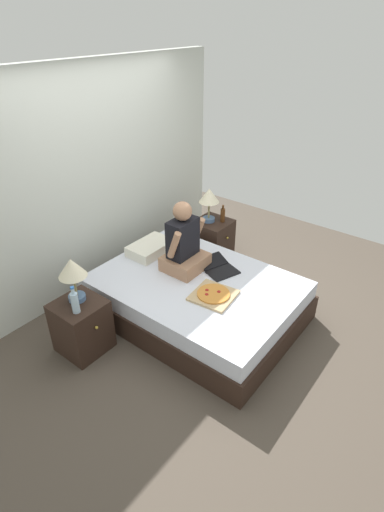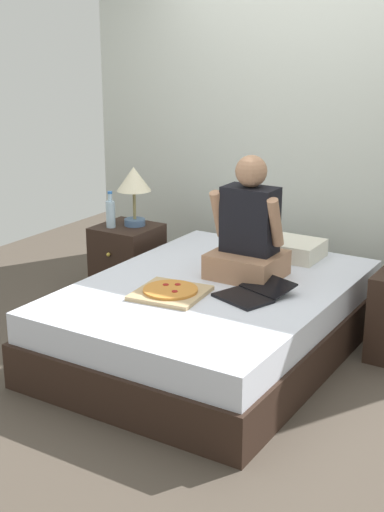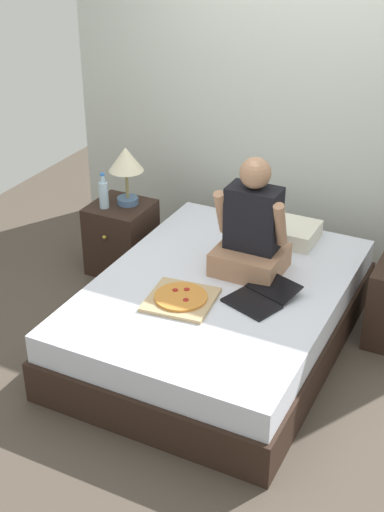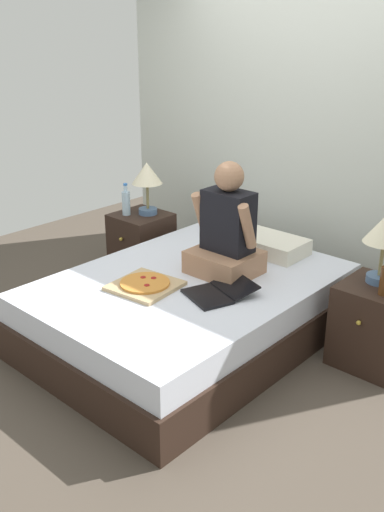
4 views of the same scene
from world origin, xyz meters
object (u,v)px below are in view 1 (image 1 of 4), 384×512
object	(u,v)px
water_bottle	(75,302)
laptop	(219,269)
nightstand_left	(82,326)
lamp_on_left_nightstand	(72,271)
nightstand_right	(212,240)
lamp_on_right_nightstand	(209,198)
pizza_box	(213,295)
beer_bottle	(223,215)
bed	(197,298)
person_seated	(184,245)

from	to	relation	value
water_bottle	laptop	distance (m)	1.59
nightstand_left	lamp_on_left_nightstand	xyz separation A→B (m)	(0.04, 0.05, 0.60)
nightstand_right	lamp_on_right_nightstand	world-z (taller)	lamp_on_right_nightstand
lamp_on_left_nightstand	lamp_on_right_nightstand	world-z (taller)	same
pizza_box	laptop	bearing A→B (deg)	27.63
nightstand_left	nightstand_right	bearing A→B (deg)	0.00
nightstand_right	lamp_on_right_nightstand	xyz separation A→B (m)	(-0.03, 0.05, 0.60)
nightstand_right	laptop	distance (m)	1.04
beer_bottle	bed	bearing A→B (deg)	-158.06
pizza_box	bed	bearing A→B (deg)	68.00
pizza_box	nightstand_left	bearing A→B (deg)	138.18
beer_bottle	pizza_box	world-z (taller)	beer_bottle
beer_bottle	lamp_on_left_nightstand	bearing A→B (deg)	176.12
nightstand_left	beer_bottle	distance (m)	2.28
bed	water_bottle	size ratio (longest dim) A/B	7.65
bed	nightstand_left	bearing A→B (deg)	152.51
lamp_on_right_nightstand	nightstand_right	bearing A→B (deg)	-59.07
lamp_on_left_nightstand	laptop	xyz separation A→B (m)	(1.36, -0.69, -0.40)
lamp_on_right_nightstand	pizza_box	world-z (taller)	lamp_on_right_nightstand
pizza_box	person_seated	bearing A→B (deg)	67.63
nightstand_left	lamp_on_right_nightstand	size ratio (longest dim) A/B	1.23
water_bottle	person_seated	size ratio (longest dim) A/B	0.35
nightstand_left	nightstand_right	world-z (taller)	same
water_bottle	beer_bottle	bearing A→B (deg)	-0.25
beer_bottle	pizza_box	xyz separation A→B (m)	(-1.28, -0.77, -0.17)
bed	nightstand_left	size ratio (longest dim) A/B	3.83
nightstand_left	beer_bottle	size ratio (longest dim) A/B	2.40
water_bottle	person_seated	world-z (taller)	person_seated
nightstand_right	nightstand_left	bearing A→B (deg)	180.00
bed	person_seated	size ratio (longest dim) A/B	2.71
nightstand_left	lamp_on_left_nightstand	bearing A→B (deg)	51.37
bed	nightstand_left	world-z (taller)	nightstand_left
beer_bottle	person_seated	xyz separation A→B (m)	(-1.05, -0.21, 0.10)
nightstand_left	nightstand_right	xyz separation A→B (m)	(2.18, 0.00, 0.00)
nightstand_right	lamp_on_right_nightstand	bearing A→B (deg)	120.93
nightstand_right	beer_bottle	xyz separation A→B (m)	(0.07, -0.10, 0.37)
nightstand_right	beer_bottle	size ratio (longest dim) A/B	2.40
lamp_on_left_nightstand	pizza_box	size ratio (longest dim) A/B	1.02
lamp_on_left_nightstand	beer_bottle	size ratio (longest dim) A/B	1.96
lamp_on_left_nightstand	beer_bottle	xyz separation A→B (m)	(2.21, -0.15, -0.23)
nightstand_left	nightstand_right	distance (m)	2.18
nightstand_left	beer_bottle	xyz separation A→B (m)	(2.25, -0.10, 0.37)
bed	pizza_box	xyz separation A→B (m)	(-0.12, -0.30, 0.25)
bed	person_seated	xyz separation A→B (m)	(0.11, 0.26, 0.52)
nightstand_left	laptop	xyz separation A→B (m)	(1.40, -0.64, 0.21)
nightstand_right	pizza_box	distance (m)	1.50
lamp_on_left_nightstand	nightstand_right	bearing A→B (deg)	-1.34
person_seated	pizza_box	size ratio (longest dim) A/B	1.76
nightstand_right	laptop	size ratio (longest dim) A/B	1.11
person_seated	laptop	bearing A→B (deg)	-59.44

